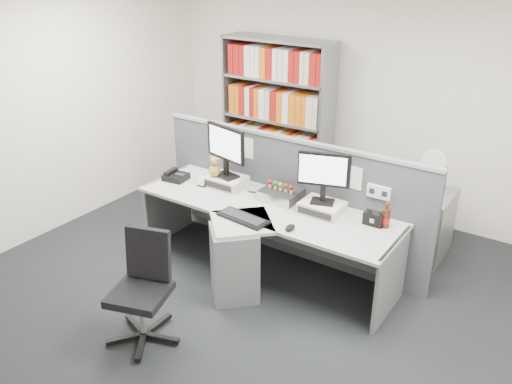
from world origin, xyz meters
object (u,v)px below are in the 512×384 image
Objects in this scene: monitor_right at (324,174)px; desk_calendar at (202,182)px; speaker at (374,219)px; monitor_left at (226,147)px; desk_phone at (176,176)px; shelving_unit at (277,122)px; desk at (253,239)px; desktop_pc at (281,194)px; filing_cabinet at (425,225)px; office_chair at (143,284)px; cola_bottle at (386,218)px; desk_fan at (434,166)px; mouse at (290,228)px; keyboard at (243,218)px.

monitor_right reaches higher than desk_calendar.
speaker is (1.79, 0.19, 0.01)m from desk_calendar.
desk_calendar is at bearing -143.53° from monitor_left.
desk_phone is 1.67m from shelving_unit.
monitor_right is at bearing -46.07° from shelving_unit.
desk_phone is at bearing -98.00° from shelving_unit.
shelving_unit reaches higher than desk.
speaker is 2.39m from shelving_unit.
desktop_pc is (-0.47, 0.04, -0.34)m from monitor_right.
filing_cabinet is 2.95m from office_chair.
desk is 1.24m from cola_bottle.
desk_fan is (0.10, 0.96, 0.19)m from cola_bottle.
cola_bottle reaches higher than mouse.
speaker reaches higher than desktop_pc.
filing_cabinet is at bearing 84.29° from cola_bottle.
office_chair is at bearing -101.73° from desktop_pc.
monitor_right is 0.83m from keyboard.
desk_calendar is (-0.79, 0.23, 0.31)m from desk.
keyboard is at bearing -65.88° from shelving_unit.
speaker is at bearing 22.92° from desk.
desktop_pc is 2.07× the size of speaker.
monitor_right is 1.35m from desk_calendar.
mouse reaches higher than filing_cabinet.
desktop_pc is at bearing 78.27° from office_chair.
monitor_right is at bearing -0.00° from monitor_left.
desk is at bearing 86.39° from keyboard.
desktop_pc is at bearing 10.32° from desk_phone.
monitor_left reaches higher than desk_fan.
desk_calendar is 0.62× the size of speaker.
desk_phone is (-0.54, -0.17, -0.38)m from monitor_left.
keyboard is at bearing -134.73° from monitor_right.
desk_fan is (2.10, -0.45, 0.02)m from shelving_unit.
monitor_left is 1.10m from monitor_right.
office_chair is (-0.33, -1.57, -0.28)m from desktop_pc.
desk_phone is at bearing -162.16° from monitor_left.
desk_phone is at bearing -174.15° from cola_bottle.
mouse is (0.44, -0.07, 0.29)m from desk.
desktop_pc is at bearing -179.21° from cola_bottle.
monitor_right reaches higher than desk_fan.
desk_phone is at bearing -152.94° from desk_fan.
keyboard is 4.61× the size of desk_calendar.
desk is 2.12m from shelving_unit.
filing_cabinet is at bearing 55.87° from monitor_right.
speaker reaches higher than mouse.
office_chair is (-1.48, -2.54, 0.14)m from filing_cabinet.
office_chair is (0.62, -2.99, -0.49)m from shelving_unit.
mouse is at bearing -117.26° from desk_fan.
monitor_right reaches higher than cola_bottle.
desk_phone reaches higher than desktop_pc.
shelving_unit reaches higher than speaker.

